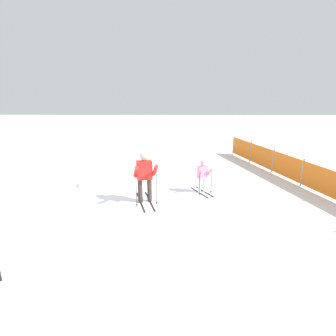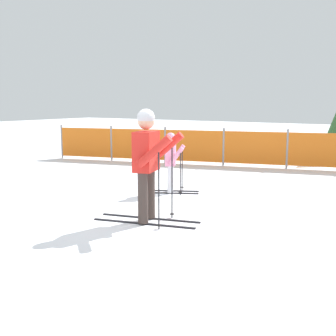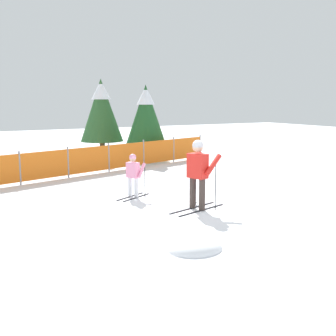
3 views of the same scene
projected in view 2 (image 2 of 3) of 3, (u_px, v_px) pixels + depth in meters
The scene contains 4 objects.
ground_plane at pixel (133, 220), 6.60m from camera, with size 60.00×60.00×0.00m, color white.
skier_adult at pixel (148, 155), 6.33m from camera, with size 1.67×0.88×1.73m.
skier_child at pixel (171, 158), 8.46m from camera, with size 1.14×0.76×1.22m.
safety_fence at pixel (255, 148), 11.80m from camera, with size 11.90×3.46×1.08m.
Camera 2 is at (3.98, -5.03, 1.84)m, focal length 45.00 mm.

